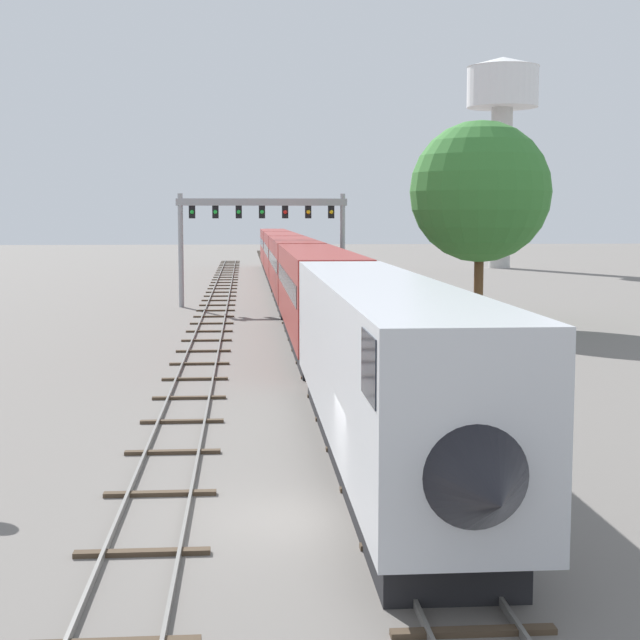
# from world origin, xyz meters

# --- Properties ---
(ground_plane) EXTENTS (400.00, 400.00, 0.00)m
(ground_plane) POSITION_xyz_m (0.00, 0.00, 0.00)
(ground_plane) COLOR slate
(track_main) EXTENTS (2.60, 200.00, 0.16)m
(track_main) POSITION_xyz_m (2.00, 60.00, 0.07)
(track_main) COLOR slate
(track_main) RESTS_ON ground
(track_near) EXTENTS (2.60, 160.00, 0.16)m
(track_near) POSITION_xyz_m (-3.50, 40.00, 0.07)
(track_near) COLOR slate
(track_near) RESTS_ON ground
(passenger_train) EXTENTS (3.04, 112.51, 4.80)m
(passenger_train) POSITION_xyz_m (2.00, 50.03, 2.61)
(passenger_train) COLOR silver
(passenger_train) RESTS_ON ground
(signal_gantry) EXTENTS (12.10, 0.49, 8.02)m
(signal_gantry) POSITION_xyz_m (-0.25, 49.28, 5.95)
(signal_gantry) COLOR #999BA0
(signal_gantry) RESTS_ON ground
(water_tower) EXTENTS (8.82, 8.82, 25.65)m
(water_tower) POSITION_xyz_m (30.03, 98.65, 19.75)
(water_tower) COLOR beige
(water_tower) RESTS_ON ground
(trackside_tree_left) EXTENTS (8.35, 8.35, 12.06)m
(trackside_tree_left) POSITION_xyz_m (12.41, 36.80, 7.87)
(trackside_tree_left) COLOR brown
(trackside_tree_left) RESTS_ON ground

